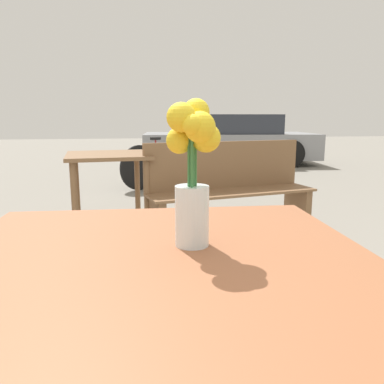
# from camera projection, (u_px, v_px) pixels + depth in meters

# --- Properties ---
(table_front) EXTENTS (1.03, 1.06, 0.74)m
(table_front) POSITION_uv_depth(u_px,v_px,m) (161.00, 303.00, 0.79)
(table_front) COLOR brown
(table_front) RESTS_ON ground_plane
(flower_vase) EXTENTS (0.12, 0.14, 0.34)m
(flower_vase) POSITION_uv_depth(u_px,v_px,m) (192.00, 169.00, 0.86)
(flower_vase) COLOR silver
(flower_vase) RESTS_ON table_front
(bench_near) EXTENTS (1.47, 0.62, 0.85)m
(bench_near) POSITION_uv_depth(u_px,v_px,m) (229.00, 189.00, 3.17)
(bench_near) COLOR brown
(bench_near) RESTS_ON ground_plane
(table_back) EXTENTS (0.74, 0.79, 0.75)m
(table_back) POSITION_uv_depth(u_px,v_px,m) (109.00, 170.00, 3.18)
(table_back) COLOR brown
(table_back) RESTS_ON ground_plane
(bicycle) EXTENTS (1.38, 0.92, 0.77)m
(bicycle) POSITION_uv_depth(u_px,v_px,m) (165.00, 164.00, 5.83)
(bicycle) COLOR black
(bicycle) RESTS_ON ground_plane
(parked_car) EXTENTS (4.10, 2.31, 1.13)m
(parked_car) POSITION_uv_depth(u_px,v_px,m) (228.00, 140.00, 8.83)
(parked_car) COLOR gray
(parked_car) RESTS_ON ground_plane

